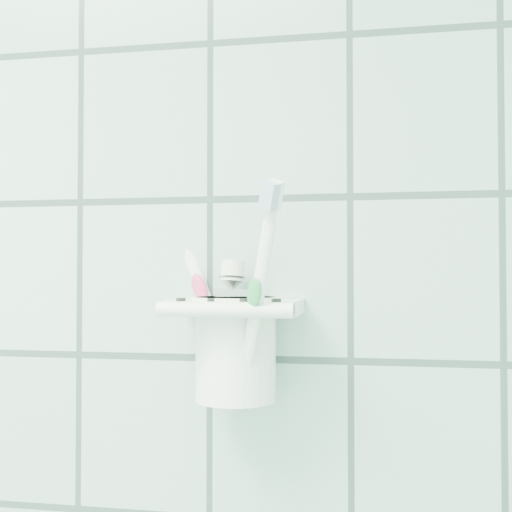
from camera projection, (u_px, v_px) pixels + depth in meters
The scene contains 6 objects.
holder_bracket at pixel (236, 309), 0.64m from camera, with size 0.13×0.11×0.04m.
cup at pixel (236, 344), 0.65m from camera, with size 0.09×0.09×0.10m.
toothbrush_pink at pixel (238, 280), 0.67m from camera, with size 0.09×0.05×0.22m.
toothbrush_blue at pixel (240, 301), 0.67m from camera, with size 0.02×0.08×0.17m.
toothbrush_orange at pixel (242, 283), 0.63m from camera, with size 0.06×0.08×0.21m.
toothpaste_tube at pixel (227, 315), 0.65m from camera, with size 0.04×0.04×0.14m.
Camera 1 is at (0.78, 0.52, 1.34)m, focal length 45.00 mm.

